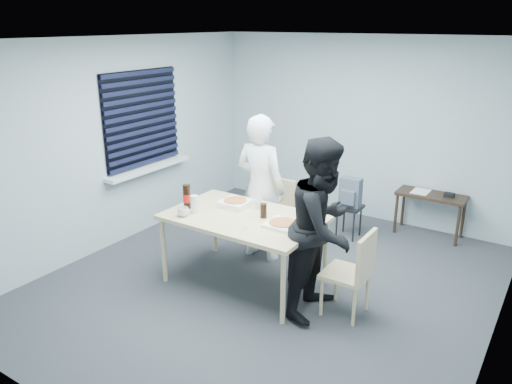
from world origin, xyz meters
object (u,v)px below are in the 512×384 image
Objects in this scene: chair_far at (276,209)px; mug_a at (183,212)px; backpack at (350,193)px; side_table at (431,200)px; chair_right at (355,269)px; person_white at (261,188)px; person_black at (323,228)px; stool at (349,214)px; mug_b at (258,204)px; dining_table at (244,221)px; soda_bottle at (187,197)px.

mug_a reaches higher than chair_far.
side_table is at bearing 55.81° from backpack.
person_white is at bearing 157.22° from chair_right.
mug_a reaches higher than chair_right.
stool is (-0.47, 1.82, -0.55)m from person_black.
chair_far is 2.10m from side_table.
mug_b is (0.21, -0.38, -0.04)m from person_white.
dining_table is 1.84× the size of chair_right.
person_white reaches higher than backpack.
person_white is at bearing 72.16° from mug_a.
backpack is 1.59m from mug_b.
backpack is at bearing 14.55° from person_black.
chair_right is 1.92m from backpack.
mug_b is at bearing 71.96° from person_black.
soda_bottle reaches higher than side_table.
mug_b is (-1.35, -2.15, 0.33)m from side_table.
chair_far is 1.44m from mug_a.
soda_bottle is (-0.66, -0.43, 0.08)m from mug_b.
chair_far is 0.51m from person_white.
mug_b is at bearing -107.06° from stool.
dining_table is at bearing 33.85° from mug_a.
backpack is 3.86× the size of mug_b.
chair_far is at bearing 67.80° from soda_bottle.
person_black reaches higher than mug_b.
chair_far is 1.01× the size of side_table.
person_white reaches higher than dining_table.
soda_bottle is (-1.13, -1.94, 0.60)m from stool.
soda_bottle is at bearing -147.03° from mug_b.
dining_table is at bearing -104.67° from stool.
stool is at bearing 72.94° from mug_b.
backpack is 3.13× the size of mug_a.
person_black reaches higher than backpack.
person_black is 1.96m from stool.
backpack reaches higher than stool.
stool is 1.15× the size of backpack.
chair_right is 0.50m from person_black.
dining_table is at bearing 107.50° from person_white.
mug_b is (-0.46, -1.50, 0.21)m from backpack.
person_black reaches higher than mug_a.
backpack is 2.37m from mug_a.
person_black is (1.13, -1.02, 0.37)m from chair_far.
backpack is (-0.88, -0.65, 0.12)m from side_table.
mug_a is (-1.47, -0.33, -0.04)m from person_black.
dining_table is 0.92× the size of person_black.
mug_b is at bearing 49.80° from mug_a.
side_table is (0.09, 2.39, -0.00)m from chair_right.
person_white reaches higher than stool.
stool is 1.66m from mug_b.
mug_a is at bearing 102.79° from person_black.
side_table is 1.10m from stool.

